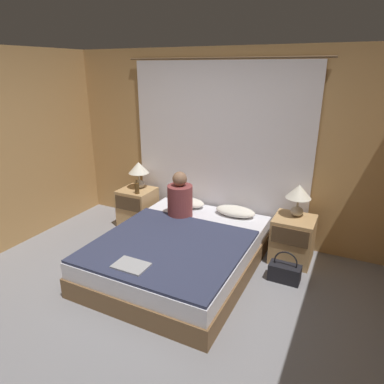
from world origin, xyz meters
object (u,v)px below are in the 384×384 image
lamp_left (139,170)px  pillow_right (235,211)px  nightstand_right (293,239)px  person_left_in_bed (180,198)px  bed (180,253)px  lamp_right (299,194)px  laptop_on_bed (131,266)px  nightstand_left (138,207)px  pillow_left (186,202)px  beer_bottle_on_left_stand (137,188)px  handbag_on_floor (285,272)px

lamp_left → pillow_right: lamp_left is taller
nightstand_right → person_left_in_bed: size_ratio=0.93×
bed → lamp_right: (1.14, 0.85, 0.64)m
lamp_right → nightstand_right: bearing=-90.0°
bed → laptop_on_bed: (-0.10, -0.80, 0.25)m
nightstand_right → lamp_left: lamp_left is taller
nightstand_left → laptop_on_bed: bearing=-56.6°
lamp_right → person_left_in_bed: 1.47m
nightstand_left → lamp_right: 2.35m
pillow_right → bed: bearing=-112.7°
lamp_right → pillow_left: bearing=179.6°
beer_bottle_on_left_stand → laptop_on_bed: bearing=-57.1°
nightstand_right → beer_bottle_on_left_stand: bearing=-176.3°
bed → handbag_on_floor: size_ratio=5.74×
person_left_in_bed → handbag_on_floor: person_left_in_bed is taller
bed → nightstand_left: bearing=145.8°
person_left_in_bed → laptop_on_bed: (0.18, -1.33, -0.21)m
person_left_in_bed → lamp_left: bearing=159.3°
person_left_in_bed → nightstand_right: bearing=9.8°
pillow_right → person_left_in_bed: person_left_in_bed is taller
lamp_right → laptop_on_bed: (-1.24, -1.65, -0.39)m
nightstand_right → handbag_on_floor: nightstand_right is taller
beer_bottle_on_left_stand → lamp_left: bearing=116.7°
nightstand_left → pillow_left: nightstand_left is taller
beer_bottle_on_left_stand → handbag_on_floor: 2.28m
laptop_on_bed → handbag_on_floor: bearing=40.7°
nightstand_right → pillow_left: nightstand_right is taller
bed → pillow_left: size_ratio=3.93×
bed → lamp_right: bearing=36.8°
nightstand_left → laptop_on_bed: 1.89m
pillow_left → beer_bottle_on_left_stand: 0.73m
bed → lamp_left: size_ratio=5.29×
bed → nightstand_right: 1.38m
nightstand_left → person_left_in_bed: bearing=-15.9°
bed → laptop_on_bed: laptop_on_bed is taller
lamp_left → beer_bottle_on_left_stand: bearing=-63.3°
beer_bottle_on_left_stand → laptop_on_bed: (0.92, -1.43, -0.20)m
pillow_left → person_left_in_bed: 0.39m
pillow_left → pillow_right: size_ratio=1.00×
lamp_left → person_left_in_bed: (0.86, -0.32, -0.18)m
pillow_left → lamp_right: bearing=-0.4°
lamp_right → person_left_in_bed: (-1.42, -0.32, -0.18)m
nightstand_right → lamp_right: bearing=90.0°
nightstand_left → lamp_left: (-0.00, 0.08, 0.56)m
lamp_right → beer_bottle_on_left_stand: size_ratio=1.86×
lamp_right → handbag_on_floor: bearing=-87.5°
lamp_right → beer_bottle_on_left_stand: 2.19m
nightstand_left → pillow_left: (0.78, 0.09, 0.19)m
lamp_right → bed: bearing=-143.2°
nightstand_right → laptop_on_bed: (-1.24, -1.57, 0.17)m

